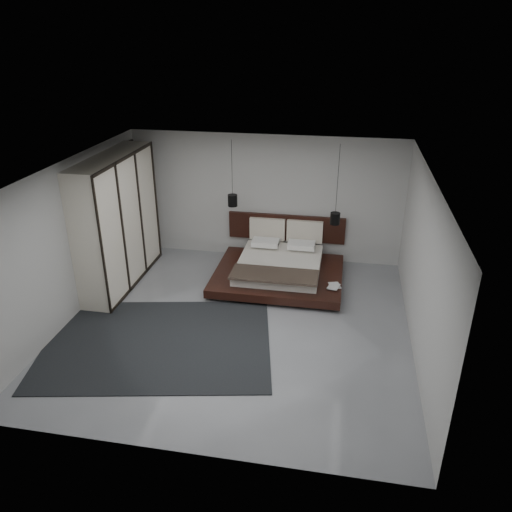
% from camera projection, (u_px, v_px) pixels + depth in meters
% --- Properties ---
extents(floor, '(6.00, 6.00, 0.00)m').
position_uv_depth(floor, '(237.00, 325.00, 8.91)').
color(floor, '#919499').
rests_on(floor, ground).
extents(ceiling, '(6.00, 6.00, 0.00)m').
position_uv_depth(ceiling, '(235.00, 171.00, 7.74)').
color(ceiling, white).
rests_on(ceiling, wall_back).
extents(wall_back, '(6.00, 0.00, 6.00)m').
position_uv_depth(wall_back, '(265.00, 198.00, 11.00)').
color(wall_back, '#B6B6B4').
rests_on(wall_back, floor).
extents(wall_front, '(6.00, 0.00, 6.00)m').
position_uv_depth(wall_front, '(179.00, 361.00, 5.65)').
color(wall_front, '#B6B6B4').
rests_on(wall_front, floor).
extents(wall_left, '(0.00, 6.00, 6.00)m').
position_uv_depth(wall_left, '(71.00, 241.00, 8.82)').
color(wall_left, '#B6B6B4').
rests_on(wall_left, floor).
extents(wall_right, '(0.00, 6.00, 6.00)m').
position_uv_depth(wall_right, '(422.00, 268.00, 7.83)').
color(wall_right, '#B6B6B4').
rests_on(wall_right, floor).
extents(lattice_screen, '(0.05, 0.90, 2.60)m').
position_uv_depth(lattice_screen, '(130.00, 202.00, 11.04)').
color(lattice_screen, black).
rests_on(lattice_screen, floor).
extents(bed, '(2.61, 2.32, 1.05)m').
position_uv_depth(bed, '(280.00, 267.00, 10.43)').
color(bed, black).
rests_on(bed, floor).
extents(book_lower, '(0.27, 0.32, 0.03)m').
position_uv_depth(book_lower, '(330.00, 286.00, 9.70)').
color(book_lower, '#99724C').
rests_on(book_lower, bed).
extents(book_upper, '(0.27, 0.32, 0.02)m').
position_uv_depth(book_upper, '(329.00, 285.00, 9.67)').
color(book_upper, '#99724C').
rests_on(book_upper, book_lower).
extents(pendant_left, '(0.20, 0.20, 1.39)m').
position_uv_depth(pendant_left, '(233.00, 200.00, 10.42)').
color(pendant_left, black).
rests_on(pendant_left, ceiling).
extents(pendant_right, '(0.20, 0.20, 1.65)m').
position_uv_depth(pendant_right, '(335.00, 218.00, 10.18)').
color(pendant_right, black).
rests_on(pendant_right, ceiling).
extents(wardrobe, '(0.63, 2.69, 2.64)m').
position_uv_depth(wardrobe, '(117.00, 221.00, 9.92)').
color(wardrobe, silver).
rests_on(wardrobe, floor).
extents(rug, '(4.19, 3.35, 0.02)m').
position_uv_depth(rug, '(158.00, 342.00, 8.40)').
color(rug, black).
rests_on(rug, floor).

